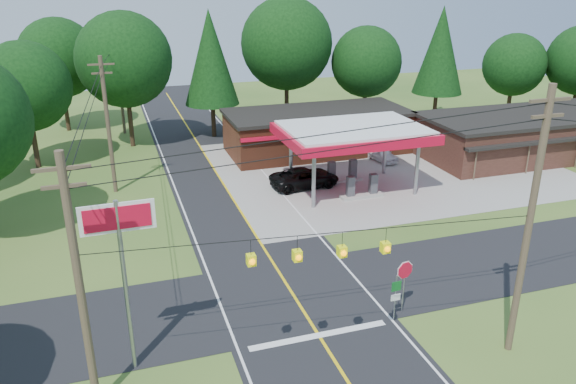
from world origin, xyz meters
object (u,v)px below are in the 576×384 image
object	(u,v)px
gas_canopy	(354,134)
sedan_car	(382,154)
big_stop_sign	(121,246)
suv_car	(305,178)
octagonal_stop_sign	(405,274)

from	to	relation	value
gas_canopy	sedan_car	world-z (taller)	gas_canopy
gas_canopy	big_stop_sign	size ratio (longest dim) A/B	1.42
sedan_car	big_stop_sign	distance (m)	31.66
suv_car	octagonal_stop_sign	world-z (taller)	octagonal_stop_sign
big_stop_sign	octagonal_stop_sign	distance (m)	13.00
suv_car	sedan_car	distance (m)	9.48
sedan_car	suv_car	bearing A→B (deg)	-164.82
sedan_car	big_stop_sign	world-z (taller)	big_stop_sign
octagonal_stop_sign	sedan_car	bearing A→B (deg)	65.46
suv_car	big_stop_sign	distance (m)	23.03
sedan_car	gas_canopy	bearing A→B (deg)	-144.10
gas_canopy	sedan_car	bearing A→B (deg)	46.13
suv_car	sedan_car	bearing A→B (deg)	-68.96
gas_canopy	octagonal_stop_sign	xyz separation A→B (m)	(-4.50, -16.01, -2.21)
suv_car	gas_canopy	bearing A→B (deg)	-119.40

